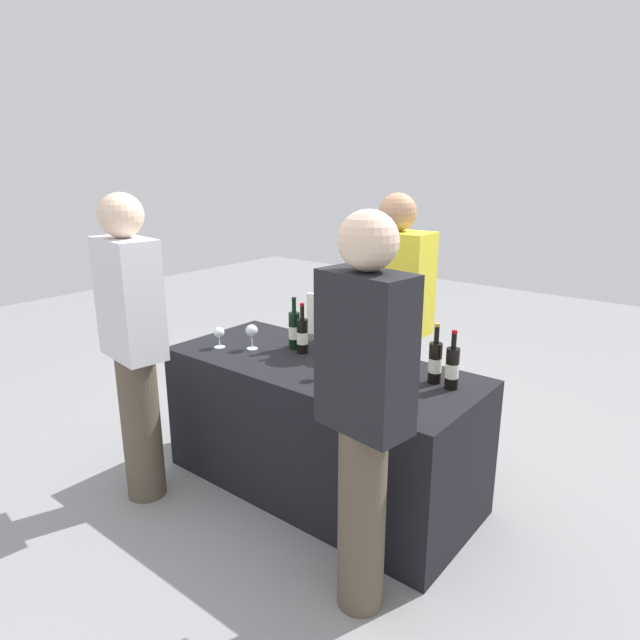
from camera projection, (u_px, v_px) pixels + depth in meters
ground_plane at (320, 486)px, 3.30m from camera, size 12.00×12.00×0.00m
tasting_table at (320, 426)px, 3.19m from camera, size 1.81×0.77×0.78m
wine_bottle_0 at (294, 330)px, 3.31m from camera, size 0.07×0.07×0.31m
wine_bottle_1 at (302, 335)px, 3.23m from camera, size 0.07×0.07×0.30m
wine_bottle_2 at (351, 340)px, 3.14m from camera, size 0.08×0.08×0.30m
wine_bottle_3 at (398, 356)px, 2.85m from camera, size 0.07×0.07×0.32m
wine_bottle_4 at (435, 362)px, 2.78m from camera, size 0.07×0.07×0.31m
wine_bottle_5 at (452, 368)px, 2.71m from camera, size 0.07×0.07×0.30m
wine_glass_0 at (219, 333)px, 3.33m from camera, size 0.07×0.07×0.13m
wine_glass_1 at (252, 332)px, 3.29m from camera, size 0.07×0.07×0.15m
wine_glass_2 at (322, 362)px, 2.84m from camera, size 0.07×0.07×0.13m
wine_glass_3 at (379, 371)px, 2.70m from camera, size 0.07×0.07×0.14m
wine_glass_4 at (408, 386)px, 2.55m from camera, size 0.06×0.06×0.12m
server_pouring at (394, 320)px, 3.46m from camera, size 0.44×0.25×1.69m
guest_0 at (133, 340)px, 2.97m from camera, size 0.42×0.27×1.71m
guest_1 at (364, 405)px, 2.17m from camera, size 0.39×0.25×1.70m
menu_board at (333, 354)px, 4.20m from camera, size 0.46×0.09×0.91m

